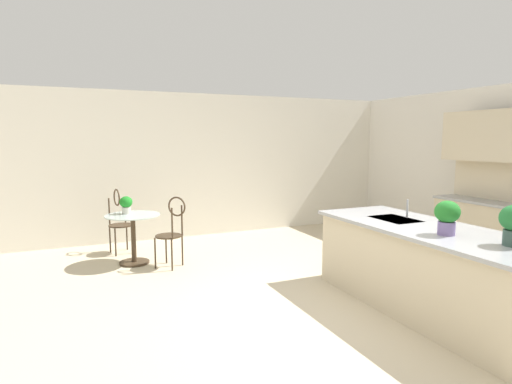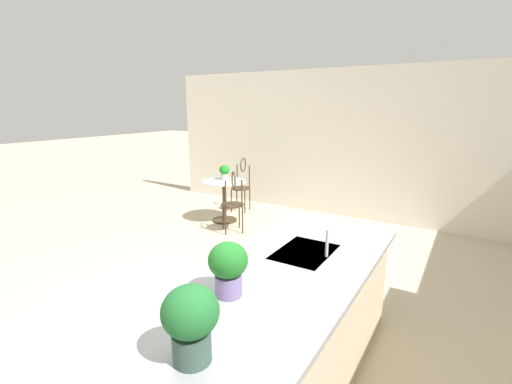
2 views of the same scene
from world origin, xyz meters
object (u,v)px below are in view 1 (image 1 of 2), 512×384
at_px(bistro_table, 133,234).
at_px(chair_near_window, 119,218).
at_px(chair_by_island, 172,229).
at_px(potted_plant_on_table, 126,204).
at_px(potted_plant_counter_near, 447,215).

height_order(bistro_table, chair_near_window, chair_near_window).
height_order(bistro_table, chair_by_island, chair_by_island).
distance_m(chair_near_window, potted_plant_on_table, 0.70).
relative_size(bistro_table, chair_near_window, 0.77).
relative_size(potted_plant_on_table, potted_plant_counter_near, 0.78).
height_order(chair_by_island, potted_plant_counter_near, potted_plant_counter_near).
bearing_deg(chair_near_window, chair_by_island, 27.54).
bearing_deg(chair_by_island, potted_plant_on_table, -133.95).
height_order(chair_by_island, potted_plant_on_table, chair_by_island).
relative_size(chair_near_window, potted_plant_on_table, 3.94).
distance_m(chair_by_island, potted_plant_counter_near, 3.65).
height_order(bistro_table, potted_plant_counter_near, potted_plant_counter_near).
xyz_separation_m(bistro_table, chair_near_window, (-0.74, -0.12, 0.13)).
bearing_deg(chair_by_island, bistro_table, -130.89).
bearing_deg(potted_plant_on_table, potted_plant_counter_near, 36.75).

